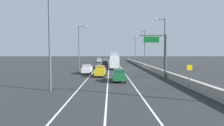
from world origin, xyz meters
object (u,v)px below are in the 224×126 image
Objects in this scene: lamp_post_left_mid at (80,45)px; car_white_2 at (87,69)px; car_green_0 at (119,75)px; car_black_4 at (105,63)px; lamp_post_left_near at (52,36)px; car_gray_5 at (106,61)px; box_truck at (114,61)px; car_silver_1 at (99,60)px; speed_advisory_sign at (189,76)px; overhead_sign_gantry at (161,51)px; car_yellow_3 at (100,71)px; lamp_post_right_third at (144,47)px; lamp_post_right_second at (163,43)px; lamp_post_right_fourth at (135,48)px.

car_white_2 is (2.59, -7.04, -5.33)m from lamp_post_left_mid.
car_black_4 is at bearing 95.29° from car_green_0.
car_white_2 is at bearing 84.06° from lamp_post_left_near.
car_gray_5 is (5.84, 32.84, -5.30)m from lamp_post_left_mid.
lamp_post_left_near is at bearing -104.76° from box_truck.
box_truck reaches higher than car_silver_1.
speed_advisory_sign is 0.27× the size of lamp_post_left_mid.
overhead_sign_gantry is 1.80× the size of car_black_4.
car_silver_1 is 45.59m from car_white_2.
lamp_post_left_mid reaches higher than car_yellow_3.
speed_advisory_sign is 0.71× the size of car_silver_1.
car_white_2 is at bearing -130.96° from lamp_post_right_third.
lamp_post_right_second is 20.53m from lamp_post_right_third.
car_white_2 is at bearing -89.89° from car_silver_1.
lamp_post_right_fourth reaches higher than car_black_4.
lamp_post_right_third is at bearing 30.42° from lamp_post_left_mid.
lamp_post_left_near reaches higher than car_black_4.
lamp_post_right_fourth reaches higher than car_silver_1.
lamp_post_left_mid reaches higher than car_silver_1.
overhead_sign_gantry is 18.38m from lamp_post_left_near.
car_silver_1 is (1.74, 63.18, -5.24)m from lamp_post_left_near.
lamp_post_left_mid reaches higher than speed_advisory_sign.
car_green_0 is (8.00, 6.98, -5.32)m from lamp_post_left_near.
car_gray_5 is at bearing 84.95° from lamp_post_left_near.
lamp_post_left_mid is 2.65× the size of car_black_4.
lamp_post_right_fourth is 49.70m from car_green_0.
lamp_post_left_near is at bearing -91.58° from car_silver_1.
lamp_post_right_second is at bearing 40.01° from car_green_0.
car_green_0 is 6.83m from car_yellow_3.
car_silver_1 is (2.50, 38.55, -5.24)m from lamp_post_left_mid.
overhead_sign_gantry is 11.54m from car_yellow_3.
car_silver_1 is at bearing 120.30° from car_gray_5.
lamp_post_right_fourth is (-0.10, 41.06, 0.00)m from lamp_post_right_second.
lamp_post_right_third is (-0.00, 20.53, 0.00)m from lamp_post_right_second.
car_yellow_3 is at bearing 163.83° from overhead_sign_gantry.
lamp_post_right_fourth is 1.14× the size of box_truck.
lamp_post_right_fourth is at bearing 60.30° from lamp_post_left_mid.
speed_advisory_sign is 0.31× the size of box_truck.
car_black_4 is 0.43× the size of box_truck.
lamp_post_right_fourth is 2.38× the size of car_gray_5.
car_green_0 is at bearing -84.71° from car_black_4.
overhead_sign_gantry is 1.61× the size of car_white_2.
overhead_sign_gantry is 0.68× the size of lamp_post_left_near.
speed_advisory_sign reaches higher than car_gray_5.
lamp_post_right_second reaches higher than overhead_sign_gantry.
lamp_post_right_second is at bearing 6.98° from car_yellow_3.
speed_advisory_sign is at bearing -87.51° from overhead_sign_gantry.
box_truck is (6.02, 12.20, 1.10)m from car_white_2.
car_silver_1 is at bearing 100.36° from box_truck.
lamp_post_right_third is at bearing -89.72° from lamp_post_right_fourth.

